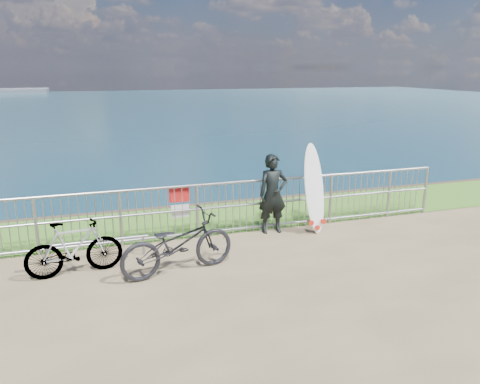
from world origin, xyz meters
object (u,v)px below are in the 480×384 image
object	(u,v)px
bicycle_near	(178,244)
bicycle_far	(74,248)
surfer	(273,194)
surfboard	(314,192)

from	to	relation	value
bicycle_near	bicycle_far	size ratio (longest dim) A/B	1.26
surfer	bicycle_near	distance (m)	2.67
surfer	bicycle_far	size ratio (longest dim) A/B	1.06
surfboard	bicycle_near	distance (m)	3.32
surfboard	bicycle_far	world-z (taller)	surfboard
surfer	surfboard	bearing A→B (deg)	-12.60
surfer	bicycle_far	distance (m)	4.03
surfboard	bicycle_near	size ratio (longest dim) A/B	0.95
bicycle_near	surfer	bearing A→B (deg)	-69.88
bicycle_near	bicycle_far	world-z (taller)	bicycle_near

